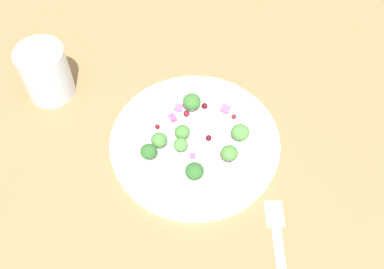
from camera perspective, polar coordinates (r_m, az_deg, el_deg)
name	(u,v)px	position (r cm, az deg, el deg)	size (l,w,h in cm)	color
ground_plane	(171,140)	(67.93, -2.62, -0.68)	(180.00, 180.00, 2.00)	olive
plate	(192,142)	(65.47, 0.00, -0.90)	(24.26, 24.26, 1.70)	white
dressing_pool	(192,140)	(65.10, 0.00, -0.69)	(14.07, 14.07, 0.20)	white
broccoli_floret_0	(237,133)	(64.29, 5.66, 0.23)	(2.58, 2.58, 2.61)	#ADD18E
broccoli_floret_1	(178,145)	(62.80, -1.78, -1.31)	(2.04, 2.04, 2.07)	#9EC684
broccoli_floret_2	(191,172)	(60.42, -0.07, -4.62)	(2.51, 2.51, 2.54)	#8EB77A
broccoli_floret_3	(146,152)	(62.09, -5.79, -2.15)	(2.30, 2.30, 2.33)	#9EC684
broccoli_floret_4	(189,102)	(66.70, -0.38, 4.08)	(2.66, 2.66, 2.69)	#ADD18E
broccoli_floret_5	(156,140)	(63.10, -4.49, -0.73)	(2.26, 2.26, 2.29)	#8EB77A
broccoli_floret_6	(179,132)	(64.23, -1.59, 0.28)	(2.19, 2.19, 2.22)	#9EC684
broccoli_floret_7	(226,153)	(61.93, 4.30, -2.37)	(2.37, 2.37, 2.40)	#8EB77A
cranberry_0	(231,117)	(66.73, 4.89, 2.22)	(0.72, 0.72, 0.72)	maroon
cranberry_1	(202,106)	(68.04, 1.22, 3.56)	(0.92, 0.92, 0.92)	#4C0A14
cranberry_2	(206,138)	(64.38, 1.72, -0.44)	(0.84, 0.84, 0.84)	#4C0A14
cranberry_3	(155,127)	(65.88, -4.68, 0.96)	(0.72, 0.72, 0.72)	maroon
cranberry_4	(221,153)	(63.70, 3.68, -2.29)	(0.71, 0.71, 0.71)	maroon
cranberry_5	(184,114)	(66.78, -1.05, 2.61)	(0.92, 0.92, 0.92)	maroon
cranberry_6	(179,133)	(64.75, -1.63, 0.20)	(0.78, 0.78, 0.78)	maroon
onion_bit_0	(225,159)	(63.14, 4.17, -3.02)	(0.86, 1.13, 0.41)	#843D75
onion_bit_1	(170,118)	(66.72, -2.70, 2.12)	(0.91, 1.30, 0.51)	#934C84
onion_bit_2	(176,108)	(67.96, -2.00, 3.35)	(1.18, 1.29, 0.38)	#A35B93
onion_bit_3	(223,109)	(67.81, 3.84, 3.22)	(1.35, 1.30, 0.45)	#A35B93
onion_bit_4	(181,130)	(65.83, -1.32, 0.57)	(1.24, 0.97, 0.53)	#934C84
onion_bit_5	(189,156)	(63.46, -0.32, -2.73)	(0.82, 0.83, 0.32)	#934C84
fork	(277,261)	(59.45, 10.55, -15.18)	(18.67, 2.77, 0.50)	silver
water_glass	(43,73)	(72.38, -18.07, 7.32)	(7.19, 7.19, 8.55)	silver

